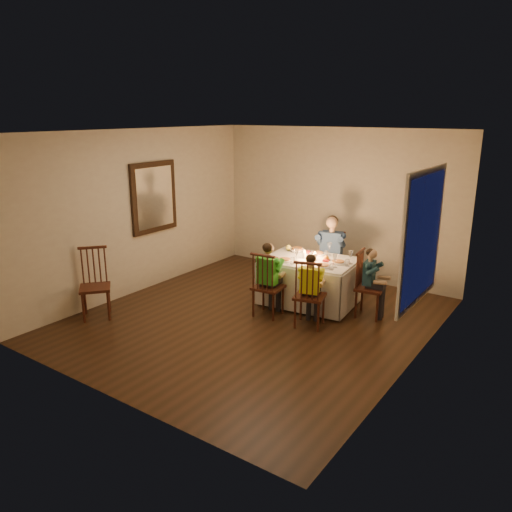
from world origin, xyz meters
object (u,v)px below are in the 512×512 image
Objects in this scene: chair_adult at (329,289)px; chair_extra at (98,317)px; chair_near_left at (268,315)px; adult at (329,289)px; dining_table at (310,272)px; child_green at (268,315)px; child_yellow at (309,325)px; serving_bowl at (297,250)px; chair_near_right at (309,325)px; chair_end at (368,316)px; child_teal at (368,316)px.

chair_extra reaches higher than chair_adult.
chair_near_left is 0.78× the size of adult.
child_green is (-0.26, -0.75, -0.51)m from dining_table.
dining_table reaches higher than child_green.
chair_near_left is at bearing 180.00° from child_green.
adult is 1.14× the size of child_green.
serving_bowl reaches higher than child_yellow.
child_yellow is at bearing 180.00° from chair_near_right.
chair_end is (0.98, -0.69, 0.00)m from chair_adult.
dining_table reaches higher than adult.
chair_end is 3.91m from chair_extra.
dining_table is 1.50× the size of chair_near_left.
adult is 1.53m from child_yellow.
dining_table is at bearing -114.69° from child_green.
child_yellow is 1.03× the size of child_teal.
chair_adult is at bearing -12.16° from adult.
child_teal is 4.73× the size of serving_bowl.
child_teal is (3.19, 2.27, 0.00)m from chair_extra.
child_teal is (1.21, 0.80, 0.00)m from chair_near_left.
chair_extra is at bearing 14.66° from chair_near_right.
dining_table is at bearing -75.60° from chair_near_right.
chair_near_left is 0.94× the size of child_yellow.
chair_end is 0.00m from child_teal.
chair_extra is at bearing -140.85° from dining_table.
chair_near_right is 0.94× the size of child_yellow.
chair_end is 0.96× the size of chair_extra.
chair_adult is at bearing 56.30° from serving_bowl.
chair_adult is 0.89× the size of child_green.
chair_extra is at bearing 31.03° from child_green.
chair_adult is at bearing 47.06° from chair_end.
chair_near_right is at bearing -85.75° from chair_adult.
child_green is 1.08× the size of child_teal.
child_teal is at bearing -47.17° from adult.
chair_near_right is at bearing -20.23° from chair_extra.
chair_extra is at bearing 31.03° from chair_near_left.
child_yellow is at bearing -51.36° from serving_bowl.
chair_extra reaches higher than chair_near_right.
dining_table reaches higher than chair_extra.
chair_end is at bearing -7.74° from serving_bowl.
serving_bowl is (-0.37, 0.24, 0.23)m from dining_table.
chair_extra is (-1.98, -1.46, 0.00)m from chair_near_left.
serving_bowl reaches higher than chair_end.
chair_end is at bearing -0.00° from child_teal.
chair_near_left is 0.96× the size of chair_extra.
chair_end is 0.96m from child_yellow.
child_teal reaches higher than chair_near_right.
chair_extra is (-2.24, -2.21, -0.51)m from dining_table.
child_teal is (0.95, 0.06, -0.51)m from dining_table.
chair_extra is 3.91m from child_teal.
chair_near_right is 0.78× the size of adult.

